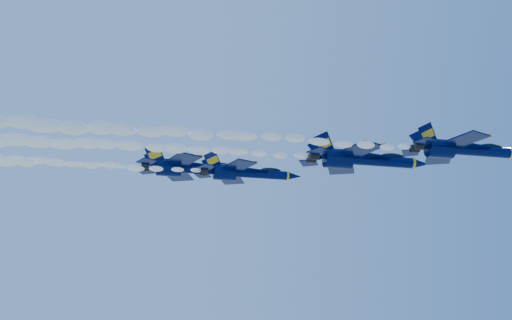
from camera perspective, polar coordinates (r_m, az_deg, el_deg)
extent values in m
cylinder|color=#000734|center=(89.31, 19.34, 0.74)|extent=(8.28, 1.38, 1.38)
ellipsoid|color=#000734|center=(86.53, 16.03, 0.99)|extent=(1.43, 2.48, 5.89)
cylinder|color=gold|center=(91.50, 21.62, 0.56)|extent=(0.32, 1.43, 1.43)
ellipsoid|color=black|center=(90.32, 20.15, 1.09)|extent=(3.31, 1.08, 0.91)
cube|color=gold|center=(90.23, 20.17, 0.92)|extent=(3.86, 0.92, 0.17)
cube|color=#000734|center=(84.30, 18.15, 1.76)|extent=(4.93, 5.84, 0.17)
cube|color=#000734|center=(90.36, 15.92, 0.16)|extent=(4.93, 5.84, 0.17)
cube|color=gold|center=(84.96, 18.90, 1.75)|extent=(2.22, 4.61, 0.09)
cube|color=gold|center=(90.97, 16.64, 0.16)|extent=(2.22, 4.61, 0.09)
cube|color=#000734|center=(85.32, 15.02, 2.20)|extent=(3.00, 0.95, 3.22)
cube|color=#000734|center=(86.93, 14.47, 1.75)|extent=(3.00, 0.95, 3.22)
cylinder|color=black|center=(84.61, 14.27, 1.25)|extent=(1.10, 1.01, 1.01)
cylinder|color=black|center=(85.62, 13.94, 0.98)|extent=(1.10, 1.01, 1.01)
cube|color=gold|center=(88.19, 17.74, 1.31)|extent=(10.12, 0.32, 0.07)
ellipsoid|color=white|center=(77.19, -8.62, 2.57)|extent=(64.99, 2.18, 1.96)
cylinder|color=#000734|center=(93.12, 11.09, -0.10)|extent=(9.31, 1.55, 1.55)
ellipsoid|color=#000734|center=(90.87, 7.28, 0.13)|extent=(1.61, 2.79, 6.62)
cone|color=#000734|center=(95.52, 14.42, -0.33)|extent=(2.69, 1.55, 1.55)
cylinder|color=gold|center=(95.00, 13.74, -0.28)|extent=(0.36, 1.61, 1.61)
ellipsoid|color=black|center=(94.04, 12.05, 0.28)|extent=(3.73, 1.21, 1.02)
cube|color=gold|center=(93.94, 12.06, 0.10)|extent=(4.35, 1.03, 0.19)
cube|color=#000734|center=(87.83, 9.28, 0.95)|extent=(5.55, 6.58, 0.19)
cube|color=#000734|center=(95.18, 7.56, -0.71)|extent=(5.55, 6.58, 0.19)
cube|color=gold|center=(88.37, 10.16, 0.94)|extent=(2.50, 5.18, 0.10)
cube|color=gold|center=(95.68, 8.38, -0.70)|extent=(2.50, 5.18, 0.10)
cube|color=#000734|center=(89.76, 6.08, 1.42)|extent=(3.37, 1.07, 3.63)
cube|color=#000734|center=(91.70, 5.68, 0.95)|extent=(3.37, 1.07, 3.63)
cylinder|color=black|center=(89.19, 5.21, 0.39)|extent=(1.24, 1.14, 1.14)
cylinder|color=black|center=(90.41, 4.97, 0.11)|extent=(1.24, 1.14, 1.14)
cube|color=gold|center=(92.27, 9.27, 0.50)|extent=(11.38, 0.36, 0.08)
ellipsoid|color=white|center=(86.66, -16.35, 1.46)|extent=(64.99, 2.45, 2.21)
cylinder|color=#000734|center=(96.32, 0.46, -1.27)|extent=(7.94, 1.32, 1.32)
ellipsoid|color=#000734|center=(95.37, -2.81, -1.09)|extent=(1.38, 2.38, 5.64)
cone|color=#000734|center=(97.46, 3.40, -1.45)|extent=(2.29, 1.32, 1.32)
cylinder|color=gold|center=(97.20, 2.80, -1.41)|extent=(0.31, 1.38, 1.38)
ellipsoid|color=black|center=(96.83, 1.32, -0.95)|extent=(3.17, 1.03, 0.87)
cube|color=gold|center=(96.75, 1.33, -1.10)|extent=(3.70, 0.88, 0.16)
cube|color=#000734|center=(92.31, -1.50, -0.47)|extent=(4.73, 5.60, 0.16)
cube|color=#000734|center=(98.94, -2.21, -1.74)|extent=(4.73, 5.60, 0.16)
cube|color=gold|center=(92.55, -0.75, -0.47)|extent=(2.13, 4.42, 0.09)
cube|color=gold|center=(99.16, -1.51, -1.73)|extent=(2.13, 4.42, 0.09)
cube|color=#000734|center=(94.67, -3.87, -0.06)|extent=(2.87, 0.91, 3.09)
cube|color=#000734|center=(96.41, -4.02, -0.41)|extent=(2.87, 0.91, 3.09)
cylinder|color=black|center=(94.43, -4.61, -0.90)|extent=(1.06, 0.97, 0.97)
cylinder|color=black|center=(95.51, -4.69, -1.10)|extent=(1.06, 0.97, 0.97)
cube|color=gold|center=(96.05, -1.09, -0.78)|extent=(9.70, 0.31, 0.07)
cylinder|color=#000734|center=(102.56, -4.13, -0.87)|extent=(9.33, 1.56, 1.56)
ellipsoid|color=#000734|center=(101.98, -7.77, -0.66)|extent=(1.62, 2.80, 6.64)
cone|color=#000734|center=(103.44, -0.83, -1.07)|extent=(2.70, 1.56, 1.56)
cylinder|color=gold|center=(103.23, -1.51, -1.03)|extent=(0.36, 1.62, 1.62)
ellipsoid|color=black|center=(103.02, -3.15, -0.52)|extent=(3.73, 1.21, 1.03)
cube|color=gold|center=(102.93, -3.15, -0.68)|extent=(4.35, 1.04, 0.19)
cube|color=#000734|center=(98.19, -6.51, 0.04)|extent=(5.56, 6.59, 0.19)
cube|color=#000734|center=(106.05, -6.93, -1.39)|extent=(5.56, 6.59, 0.19)
cube|color=gold|center=(98.35, -5.67, 0.04)|extent=(2.50, 5.19, 0.10)
cube|color=gold|center=(106.20, -6.15, -1.38)|extent=(2.50, 5.19, 0.10)
cube|color=#000734|center=(101.36, -8.97, 0.47)|extent=(3.38, 1.07, 3.64)
cube|color=#000734|center=(103.42, -9.04, 0.08)|extent=(3.38, 1.07, 3.64)
cylinder|color=black|center=(101.19, -9.80, -0.44)|extent=(1.24, 1.14, 1.14)
cylinder|color=black|center=(102.47, -9.82, -0.68)|extent=(1.24, 1.14, 1.14)
cube|color=gold|center=(102.49, -5.85, -0.33)|extent=(11.40, 0.36, 0.08)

